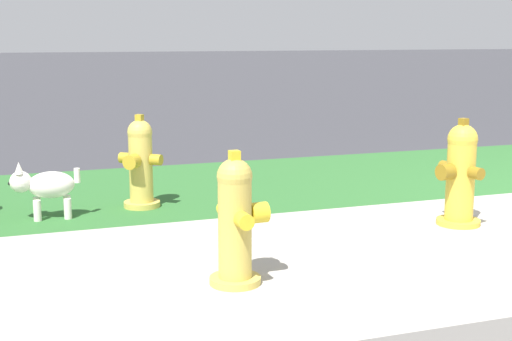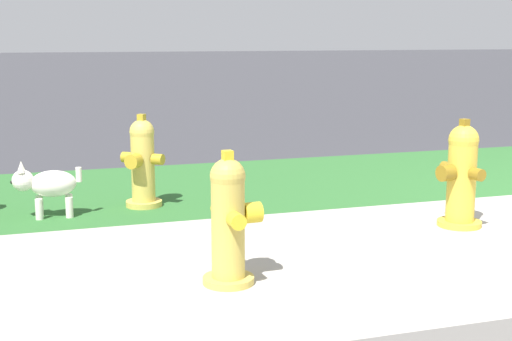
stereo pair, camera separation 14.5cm
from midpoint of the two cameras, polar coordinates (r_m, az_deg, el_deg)
name	(u,v)px [view 2 (the right image)]	position (r m, az deg, el deg)	size (l,w,h in m)	color
fire_hydrant_far_end	(461,176)	(5.49, 16.83, -0.39)	(0.38, 0.40, 0.81)	gold
fire_hydrant_mid_block	(142,163)	(5.97, -8.39, 0.63)	(0.35, 0.34, 0.78)	gold
fire_hydrant_by_grass_verge	(229,221)	(4.04, -1.15, -4.07)	(0.35, 0.38, 0.78)	gold
small_white_dog	(47,185)	(5.78, -15.71, -1.11)	(0.54, 0.22, 0.45)	silver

